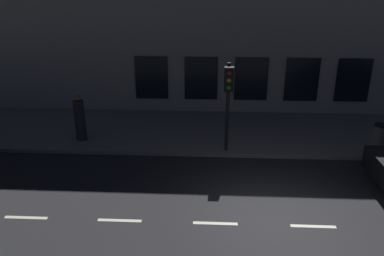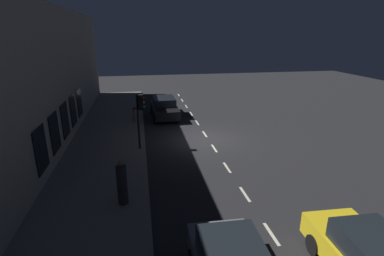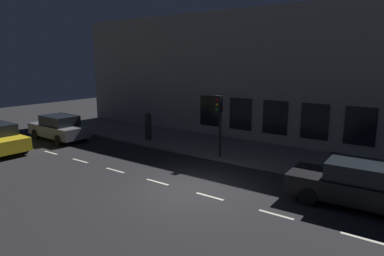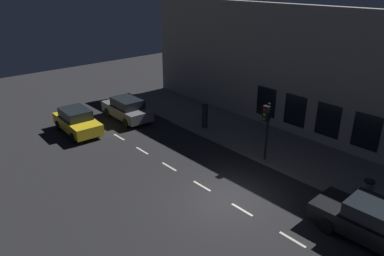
# 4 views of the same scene
# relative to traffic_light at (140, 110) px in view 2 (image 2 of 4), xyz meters

# --- Properties ---
(ground_plane) EXTENTS (60.00, 60.00, 0.00)m
(ground_plane) POSITION_rel_traffic_light_xyz_m (-4.20, -1.19, -2.45)
(ground_plane) COLOR #232326
(sidewalk) EXTENTS (4.50, 32.00, 0.15)m
(sidewalk) POSITION_rel_traffic_light_xyz_m (2.05, -1.19, -2.38)
(sidewalk) COLOR slate
(sidewalk) RESTS_ON ground
(building_facade) EXTENTS (0.65, 32.00, 8.00)m
(building_facade) POSITION_rel_traffic_light_xyz_m (4.60, -1.19, 1.54)
(building_facade) COLOR gray
(building_facade) RESTS_ON ground
(lane_centre_line) EXTENTS (0.12, 27.20, 0.01)m
(lane_centre_line) POSITION_rel_traffic_light_xyz_m (-4.20, -2.19, -2.45)
(lane_centre_line) COLOR beige
(lane_centre_line) RESTS_ON ground
(traffic_light) EXTENTS (0.47, 0.32, 3.25)m
(traffic_light) POSITION_rel_traffic_light_xyz_m (0.00, 0.00, 0.00)
(traffic_light) COLOR black
(traffic_light) RESTS_ON sidewalk
(parked_car_1) EXTENTS (2.08, 4.65, 1.58)m
(parked_car_1) POSITION_rel_traffic_light_xyz_m (-1.91, -6.84, -1.66)
(parked_car_1) COLOR black
(parked_car_1) RESTS_ON ground
(pedestrian_0) EXTENTS (0.46, 0.46, 1.82)m
(pedestrian_0) POSITION_rel_traffic_light_xyz_m (0.82, 5.60, -1.46)
(pedestrian_0) COLOR #232328
(pedestrian_0) RESTS_ON sidewalk
(trash_bin) EXTENTS (0.48, 0.48, 1.03)m
(trash_bin) POSITION_rel_traffic_light_xyz_m (0.35, -5.52, -1.78)
(trash_bin) COLOR slate
(trash_bin) RESTS_ON sidewalk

